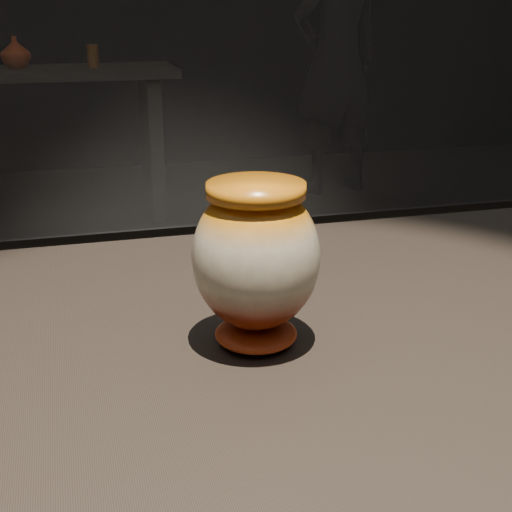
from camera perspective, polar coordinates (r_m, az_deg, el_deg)
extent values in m
cube|color=black|center=(0.85, -8.68, -8.81)|extent=(2.00, 0.80, 0.05)
ellipsoid|color=#671C09|center=(0.83, 0.00, -6.21)|extent=(0.12, 0.12, 0.03)
ellipsoid|color=beige|center=(0.79, 0.00, -0.07)|extent=(0.17, 0.17, 0.17)
cylinder|color=orange|center=(0.77, 0.00, 5.32)|extent=(0.13, 0.13, 0.02)
cube|color=black|center=(4.49, -8.33, 8.77)|extent=(0.08, 0.50, 0.85)
imported|color=#671C09|center=(4.44, -18.69, 15.18)|extent=(0.21, 0.21, 0.17)
cylinder|color=brown|center=(4.37, -12.92, 15.33)|extent=(0.07, 0.07, 0.13)
imported|color=black|center=(4.94, 6.49, 15.32)|extent=(0.72, 0.55, 1.78)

